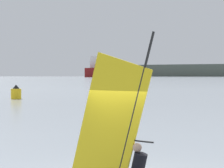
% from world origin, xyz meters
% --- Properties ---
extents(windsurfer, '(3.36, 1.80, 4.01)m').
position_xyz_m(windsurfer, '(0.04, -0.63, 1.02)').
color(windsurfer, white).
rests_on(windsurfer, ground_plane).
extents(cargo_ship, '(46.30, 216.40, 39.18)m').
position_xyz_m(cargo_ship, '(-150.02, 728.81, 10.08)').
color(cargo_ship, maroon).
rests_on(cargo_ship, ground_plane).
extents(channel_buoy, '(1.25, 1.25, 1.74)m').
position_xyz_m(channel_buoy, '(-20.25, 37.87, 0.76)').
color(channel_buoy, yellow).
rests_on(channel_buoy, ground_plane).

